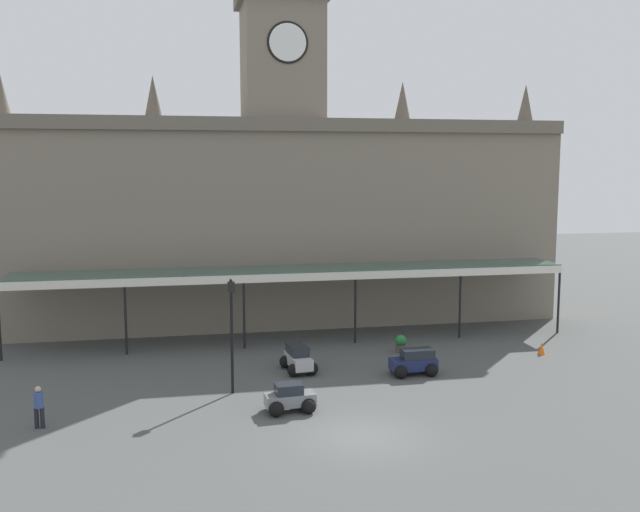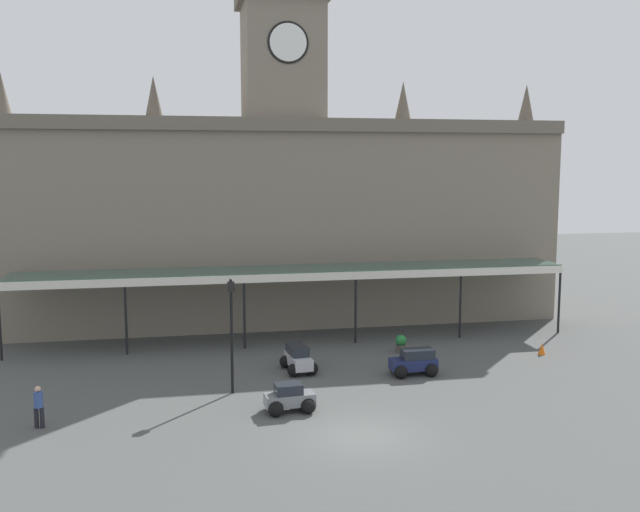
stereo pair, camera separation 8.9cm
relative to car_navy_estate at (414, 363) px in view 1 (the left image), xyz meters
The scene contains 10 objects.
ground_plane 8.37m from the car_navy_estate, 122.18° to the right, with size 140.00×140.00×0.00m, color #484A49.
station_building 15.43m from the car_navy_estate, 108.62° to the left, with size 35.17×6.28×20.97m.
entrance_canopy 9.66m from the car_navy_estate, 119.58° to the left, with size 31.75×3.26×4.20m.
car_navy_estate is the anchor object (origin of this frame).
car_silver_estate 5.67m from the car_navy_estate, 162.63° to the left, with size 1.70×2.33×1.27m.
car_grey_sedan 7.77m from the car_navy_estate, 149.65° to the right, with size 2.11×1.62×1.19m.
pedestrian_beside_cars 16.93m from the car_navy_estate, 166.86° to the right, with size 0.39×0.34×1.67m.
victorian_lamppost 9.29m from the car_navy_estate, behind, with size 0.30×0.30×5.17m.
traffic_cone 8.25m from the car_navy_estate, 15.66° to the left, with size 0.40×0.40×0.62m, color orange.
planter_near_kerb 4.16m from the car_navy_estate, 81.11° to the left, with size 0.60×0.60×0.96m.
Camera 1 is at (-6.55, -24.69, 10.13)m, focal length 39.74 mm.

